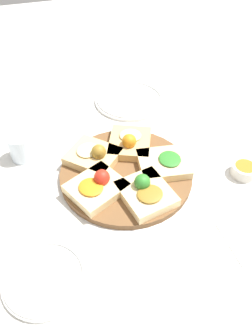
% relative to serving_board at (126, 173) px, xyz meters
% --- Properties ---
extents(ground_plane, '(3.00, 3.00, 0.00)m').
position_rel_serving_board_xyz_m(ground_plane, '(0.00, 0.00, -0.01)').
color(ground_plane, silver).
extents(serving_board, '(0.37, 0.37, 0.02)m').
position_rel_serving_board_xyz_m(serving_board, '(0.00, 0.00, 0.00)').
color(serving_board, brown).
rests_on(serving_board, ground_plane).
extents(focaccia_slice_0, '(0.16, 0.15, 0.06)m').
position_rel_serving_board_xyz_m(focaccia_slice_0, '(-0.10, -0.02, 0.03)').
color(focaccia_slice_0, '#E5C689').
rests_on(focaccia_slice_0, serving_board).
extents(focaccia_slice_1, '(0.14, 0.15, 0.03)m').
position_rel_serving_board_xyz_m(focaccia_slice_1, '(-0.01, -0.11, 0.02)').
color(focaccia_slice_1, '#E5C689').
rests_on(focaccia_slice_1, serving_board).
extents(focaccia_slice_2, '(0.17, 0.16, 0.06)m').
position_rel_serving_board_xyz_m(focaccia_slice_2, '(0.10, -0.04, 0.03)').
color(focaccia_slice_2, tan).
rests_on(focaccia_slice_2, serving_board).
extents(focaccia_slice_3, '(0.18, 0.18, 0.06)m').
position_rel_serving_board_xyz_m(focaccia_slice_3, '(0.07, 0.08, 0.03)').
color(focaccia_slice_3, '#DBB775').
rests_on(focaccia_slice_3, serving_board).
extents(focaccia_slice_4, '(0.17, 0.18, 0.06)m').
position_rel_serving_board_xyz_m(focaccia_slice_4, '(-0.05, 0.09, 0.03)').
color(focaccia_slice_4, '#E5C689').
rests_on(focaccia_slice_4, serving_board).
extents(plate_left, '(0.18, 0.18, 0.02)m').
position_rel_serving_board_xyz_m(plate_left, '(-0.25, 0.26, -0.00)').
color(plate_left, white).
rests_on(plate_left, ground_plane).
extents(plate_right, '(0.25, 0.25, 0.02)m').
position_rel_serving_board_xyz_m(plate_right, '(0.35, -0.12, -0.00)').
color(plate_right, white).
rests_on(plate_right, ground_plane).
extents(water_glass, '(0.07, 0.07, 0.08)m').
position_rel_serving_board_xyz_m(water_glass, '(0.16, 0.27, 0.03)').
color(water_glass, silver).
rests_on(water_glass, ground_plane).
extents(napkin_stack, '(0.13, 0.11, 0.01)m').
position_rel_serving_board_xyz_m(napkin_stack, '(-0.28, -0.22, -0.01)').
color(napkin_stack, white).
rests_on(napkin_stack, ground_plane).
extents(dipping_bowl, '(0.07, 0.07, 0.03)m').
position_rel_serving_board_xyz_m(dipping_bowl, '(-0.09, -0.32, 0.01)').
color(dipping_bowl, silver).
rests_on(dipping_bowl, ground_plane).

